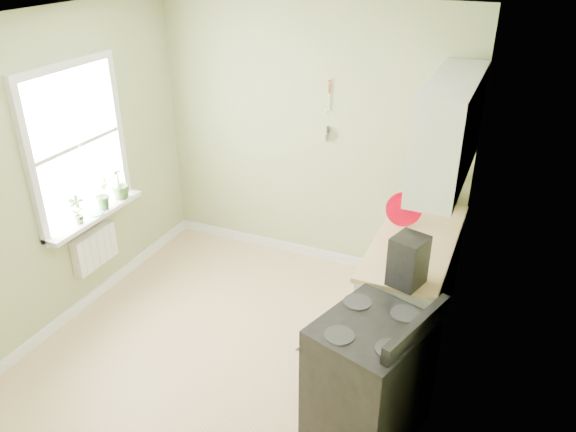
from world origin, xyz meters
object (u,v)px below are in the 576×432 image
at_px(kettle, 415,191).
at_px(coffee_maker, 408,262).
at_px(stand_mixer, 441,188).
at_px(stove, 369,377).

bearing_deg(kettle, coffee_maker, -80.17).
xyz_separation_m(stand_mixer, coffee_maker, (0.01, -1.44, 0.01)).
distance_m(stand_mixer, coffee_maker, 1.44).
distance_m(stove, kettle, 2.07).
height_order(kettle, coffee_maker, coffee_maker).
distance_m(stand_mixer, kettle, 0.25).
bearing_deg(stand_mixer, coffee_maker, -89.66).
relative_size(kettle, coffee_maker, 0.54).
bearing_deg(kettle, stove, -85.22).
bearing_deg(stand_mixer, stove, -92.03).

